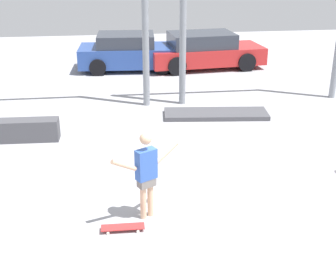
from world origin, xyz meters
TOP-DOWN VIEW (x-y plane):
  - ground_plane at (0.00, 0.00)m, footprint 36.00×36.00m
  - skateboarder at (-1.08, -0.43)m, footprint 1.26×0.74m
  - skateboard at (-1.53, -0.83)m, footprint 0.76×0.26m
  - grind_box at (-4.06, 3.51)m, footprint 2.17×0.53m
  - manual_pad at (1.34, 4.65)m, footprint 3.04×1.20m
  - parked_car_blue at (-0.86, 10.40)m, footprint 4.03×2.16m
  - parked_car_red at (2.12, 10.27)m, footprint 4.64×2.34m

SIDE VIEW (x-z plane):
  - ground_plane at x=0.00m, z-range 0.00..0.00m
  - skateboard at x=-1.53m, z-range 0.02..0.10m
  - manual_pad at x=1.34m, z-range 0.00..0.13m
  - grind_box at x=-4.06m, z-range 0.00..0.55m
  - parked_car_blue at x=-0.86m, z-range -0.02..1.38m
  - parked_car_red at x=2.12m, z-range -0.02..1.38m
  - skateboarder at x=-1.08m, z-range 0.10..1.76m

